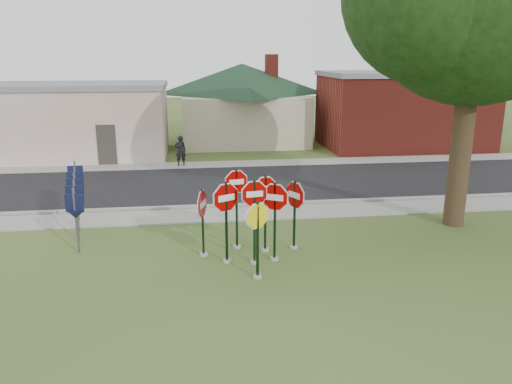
{
  "coord_description": "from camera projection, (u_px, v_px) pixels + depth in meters",
  "views": [
    {
      "loc": [
        -1.55,
        -12.07,
        5.74
      ],
      "look_at": [
        0.31,
        2.0,
        1.83
      ],
      "focal_mm": 35.0,
      "sensor_mm": 36.0,
      "label": 1
    }
  ],
  "objects": [
    {
      "name": "building_stucco",
      "position": [
        60.0,
        120.0,
        28.75
      ],
      "size": [
        12.2,
        6.2,
        4.2
      ],
      "color": "silver",
      "rests_on": "ground"
    },
    {
      "name": "stop_sign_back_right",
      "position": [
        265.0,
        204.0,
        14.73
      ],
      "size": [
        0.96,
        0.25,
        2.46
      ],
      "color": "gray",
      "rests_on": "ground"
    },
    {
      "name": "stop_sign_far_right",
      "position": [
        295.0,
        205.0,
        14.96
      ],
      "size": [
        0.54,
        1.0,
        2.27
      ],
      "color": "gray",
      "rests_on": "ground"
    },
    {
      "name": "route_sign_row",
      "position": [
        76.0,
        196.0,
        16.55
      ],
      "size": [
        1.43,
        4.63,
        2.0
      ],
      "color": "#59595E",
      "rests_on": "ground"
    },
    {
      "name": "stop_sign_right",
      "position": [
        275.0,
        211.0,
        14.06
      ],
      "size": [
        0.95,
        0.54,
        2.43
      ],
      "color": "gray",
      "rests_on": "ground"
    },
    {
      "name": "curb",
      "position": [
        233.0,
        206.0,
        19.45
      ],
      "size": [
        60.0,
        0.2,
        0.14
      ],
      "primitive_type": "cube",
      "color": "gray",
      "rests_on": "ground"
    },
    {
      "name": "pedestrian",
      "position": [
        181.0,
        151.0,
        26.34
      ],
      "size": [
        0.61,
        0.43,
        1.6
      ],
      "primitive_type": "imported",
      "rotation": [
        0.0,
        0.0,
        3.23
      ],
      "color": "black",
      "rests_on": "sidewalk_far"
    },
    {
      "name": "building_brick",
      "position": [
        404.0,
        109.0,
        31.81
      ],
      "size": [
        10.2,
        6.2,
        4.75
      ],
      "color": "maroon",
      "rests_on": "ground"
    },
    {
      "name": "stop_sign_yellow",
      "position": [
        258.0,
        231.0,
        12.96
      ],
      "size": [
        0.87,
        0.47,
        2.22
      ],
      "color": "gray",
      "rests_on": "ground"
    },
    {
      "name": "stop_sign_left",
      "position": [
        226.0,
        211.0,
        13.89
      ],
      "size": [
        1.02,
        0.54,
        2.5
      ],
      "color": "gray",
      "rests_on": "ground"
    },
    {
      "name": "sidewalk_far",
      "position": [
        221.0,
        165.0,
        26.92
      ],
      "size": [
        60.0,
        1.6,
        0.06
      ],
      "primitive_type": "cube",
      "color": "gray",
      "rests_on": "ground"
    },
    {
      "name": "building_house",
      "position": [
        242.0,
        87.0,
        33.57
      ],
      "size": [
        11.6,
        11.6,
        6.2
      ],
      "color": "beige",
      "rests_on": "ground"
    },
    {
      "name": "stop_sign_back_left",
      "position": [
        237.0,
        198.0,
        14.95
      ],
      "size": [
        0.96,
        0.24,
        2.59
      ],
      "color": "gray",
      "rests_on": "ground"
    },
    {
      "name": "bg_tree_right",
      "position": [
        488.0,
        57.0,
        39.4
      ],
      "size": [
        5.6,
        5.6,
        8.4
      ],
      "color": "black",
      "rests_on": "ground"
    },
    {
      "name": "stop_sign_far_left",
      "position": [
        203.0,
        214.0,
        14.42
      ],
      "size": [
        0.36,
        1.07,
        2.16
      ],
      "color": "gray",
      "rests_on": "ground"
    },
    {
      "name": "sidewalk_near",
      "position": [
        235.0,
        214.0,
        18.5
      ],
      "size": [
        60.0,
        1.6,
        0.06
      ],
      "primitive_type": "cube",
      "color": "gray",
      "rests_on": "ground"
    },
    {
      "name": "road",
      "position": [
        226.0,
        184.0,
        22.81
      ],
      "size": [
        60.0,
        7.0,
        0.04
      ],
      "primitive_type": "cube",
      "color": "black",
      "rests_on": "ground"
    },
    {
      "name": "ground",
      "position": [
        254.0,
        279.0,
        13.25
      ],
      "size": [
        120.0,
        120.0,
        0.0
      ],
      "primitive_type": "plane",
      "color": "#32491B",
      "rests_on": "ground"
    },
    {
      "name": "stop_sign_center",
      "position": [
        254.0,
        210.0,
        13.83
      ],
      "size": [
        1.02,
        0.24,
        2.57
      ],
      "color": "gray",
      "rests_on": "ground"
    }
  ]
}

